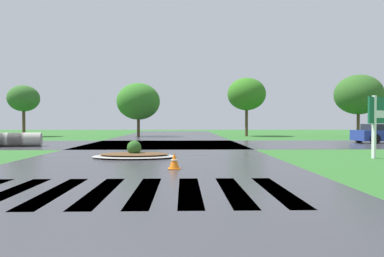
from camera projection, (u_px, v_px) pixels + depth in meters
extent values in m
cube|color=#35353A|center=(148.00, 162.00, 12.26)|extent=(9.68, 80.00, 0.01)
cube|color=#35353A|center=(164.00, 144.00, 22.12)|extent=(90.00, 8.71, 0.01)
cube|color=white|center=(11.00, 192.00, 7.09)|extent=(0.45, 3.21, 0.01)
cube|color=white|center=(56.00, 192.00, 7.11)|extent=(0.45, 3.21, 0.01)
cube|color=white|center=(101.00, 192.00, 7.13)|extent=(0.45, 3.21, 0.01)
cube|color=white|center=(145.00, 191.00, 7.16)|extent=(0.45, 3.21, 0.01)
cube|color=white|center=(190.00, 191.00, 7.18)|extent=(0.45, 3.21, 0.01)
cube|color=white|center=(234.00, 191.00, 7.20)|extent=(0.45, 3.21, 0.01)
cube|color=white|center=(277.00, 191.00, 7.22)|extent=(0.45, 3.21, 0.01)
cube|color=white|center=(374.00, 127.00, 13.62)|extent=(0.16, 0.16, 2.44)
ellipsoid|color=#9E9B93|center=(134.00, 156.00, 13.83)|extent=(3.29, 1.89, 0.12)
ellipsoid|color=brown|center=(134.00, 154.00, 13.83)|extent=(2.70, 1.55, 0.10)
sphere|color=#2D6023|center=(134.00, 148.00, 13.82)|extent=(0.56, 0.56, 0.56)
cube|color=#1E232B|center=(383.00, 127.00, 23.40)|extent=(2.31, 1.67, 0.41)
cylinder|color=black|center=(359.00, 138.00, 24.22)|extent=(0.65, 0.26, 0.64)
cylinder|color=black|center=(375.00, 139.00, 22.41)|extent=(0.65, 0.26, 0.64)
cylinder|color=#9E9B93|center=(8.00, 140.00, 19.99)|extent=(1.87, 1.14, 0.80)
cylinder|color=#9E9B93|center=(25.00, 139.00, 20.20)|extent=(1.87, 1.14, 0.80)
cone|color=orange|center=(174.00, 161.00, 10.52)|extent=(0.32, 0.32, 0.50)
torus|color=white|center=(174.00, 160.00, 10.52)|extent=(0.21, 0.21, 0.04)
cube|color=orange|center=(174.00, 169.00, 10.53)|extent=(0.36, 0.36, 0.03)
cylinder|color=#4C3823|center=(24.00, 123.00, 33.67)|extent=(0.28, 0.28, 2.62)
ellipsoid|color=#316326|center=(24.00, 98.00, 33.62)|extent=(2.94, 2.94, 2.50)
cylinder|color=#4C3823|center=(138.00, 126.00, 33.79)|extent=(0.28, 0.28, 1.92)
ellipsoid|color=#327324|center=(138.00, 101.00, 33.74)|extent=(4.13, 4.13, 3.51)
cylinder|color=#4C3823|center=(246.00, 122.00, 34.49)|extent=(0.28, 0.28, 2.82)
ellipsoid|color=#32731E|center=(247.00, 94.00, 34.44)|extent=(3.74, 3.74, 3.18)
cylinder|color=#4C3823|center=(358.00, 124.00, 33.45)|extent=(0.28, 0.28, 2.45)
ellipsoid|color=#2E5D21|center=(358.00, 95.00, 33.40)|extent=(4.42, 4.42, 3.76)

